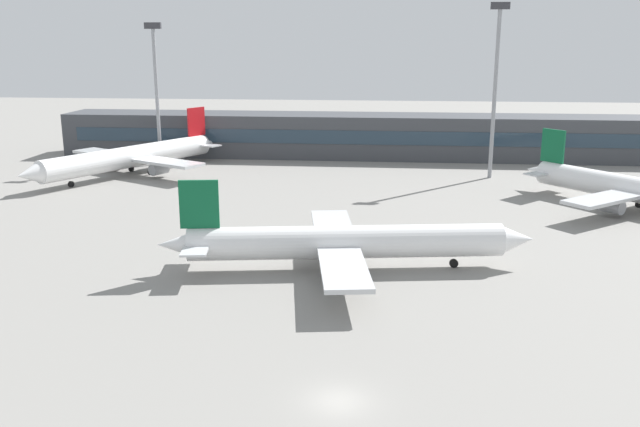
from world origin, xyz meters
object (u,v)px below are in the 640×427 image
(airplane_near, at_px, (349,242))
(airplane_far, at_px, (130,157))
(floodlight_tower_west, at_px, (496,81))
(floodlight_tower_east, at_px, (156,84))

(airplane_near, xyz_separation_m, airplane_far, (-43.08, 48.71, 0.30))
(airplane_far, xyz_separation_m, floodlight_tower_west, (65.77, 4.16, 13.98))
(airplane_near, relative_size, floodlight_tower_west, 1.33)
(floodlight_tower_east, bearing_deg, airplane_far, -98.28)
(airplane_far, xyz_separation_m, floodlight_tower_east, (1.73, 11.89, 12.44))
(airplane_near, distance_m, floodlight_tower_east, 74.46)
(airplane_far, height_order, floodlight_tower_west, floodlight_tower_west)
(airplane_far, relative_size, floodlight_tower_west, 1.33)
(airplane_near, xyz_separation_m, floodlight_tower_west, (22.70, 52.86, 14.28))
(airplane_near, distance_m, floodlight_tower_west, 59.28)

